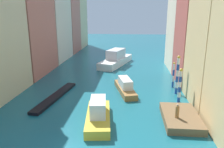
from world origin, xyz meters
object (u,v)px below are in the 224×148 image
(mooring_pole_1, at_px, (177,75))
(vaporetto_white, at_px, (116,59))
(waterfront_dock, at_px, (181,117))
(gondola_black, at_px, (56,96))
(person_on_dock, at_px, (177,111))
(mooring_pole_0, at_px, (180,85))
(mooring_pole_2, at_px, (173,75))
(motorboat_1, at_px, (98,114))
(motorboat_0, at_px, (125,87))

(mooring_pole_1, relative_size, vaporetto_white, 0.43)
(waterfront_dock, bearing_deg, vaporetto_white, 108.73)
(gondola_black, bearing_deg, waterfront_dock, -18.87)
(person_on_dock, height_order, mooring_pole_1, mooring_pole_1)
(mooring_pole_0, xyz_separation_m, gondola_black, (-15.61, 0.05, -2.02))
(gondola_black, bearing_deg, mooring_pole_2, 19.70)
(waterfront_dock, xyz_separation_m, vaporetto_white, (-8.37, 24.68, 0.83))
(mooring_pole_0, height_order, motorboat_1, mooring_pole_0)
(person_on_dock, relative_size, mooring_pole_2, 0.37)
(mooring_pole_1, bearing_deg, waterfront_dock, -97.42)
(waterfront_dock, height_order, gondola_black, waterfront_dock)
(waterfront_dock, height_order, mooring_pole_1, mooring_pole_1)
(person_on_dock, bearing_deg, mooring_pole_1, 79.71)
(mooring_pole_0, xyz_separation_m, mooring_pole_1, (0.26, 3.07, 0.48))
(mooring_pole_0, bearing_deg, vaporetto_white, 114.99)
(motorboat_1, bearing_deg, mooring_pole_0, 33.18)
(mooring_pole_0, relative_size, vaporetto_white, 0.35)
(person_on_dock, relative_size, motorboat_1, 0.20)
(vaporetto_white, bearing_deg, mooring_pole_0, -65.01)
(mooring_pole_1, relative_size, motorboat_0, 0.72)
(mooring_pole_1, distance_m, gondola_black, 16.35)
(person_on_dock, relative_size, motorboat_0, 0.20)
(mooring_pole_2, xyz_separation_m, gondola_black, (-15.87, -5.68, -1.77))
(waterfront_dock, bearing_deg, motorboat_1, -173.53)
(motorboat_0, xyz_separation_m, motorboat_1, (-2.41, -9.05, 0.10))
(motorboat_1, bearing_deg, mooring_pole_2, 51.29)
(motorboat_0, bearing_deg, person_on_dock, -58.90)
(waterfront_dock, bearing_deg, gondola_black, 161.13)
(gondola_black, bearing_deg, vaporetto_white, 71.80)
(mooring_pole_0, relative_size, motorboat_0, 0.59)
(mooring_pole_0, distance_m, gondola_black, 15.74)
(mooring_pole_1, bearing_deg, mooring_pole_2, 90.12)
(person_on_dock, height_order, motorboat_0, person_on_dock)
(person_on_dock, xyz_separation_m, vaporetto_white, (-7.81, 25.45, -0.19))
(mooring_pole_2, bearing_deg, mooring_pole_0, -92.51)
(motorboat_1, bearing_deg, vaporetto_white, 90.10)
(vaporetto_white, bearing_deg, mooring_pole_1, -60.42)
(waterfront_dock, xyz_separation_m, mooring_pole_1, (1.05, 8.08, 2.32))
(person_on_dock, xyz_separation_m, gondola_black, (-14.26, 5.84, -1.22))
(mooring_pole_0, height_order, gondola_black, mooring_pole_0)
(mooring_pole_2, relative_size, motorboat_1, 0.53)
(mooring_pole_1, height_order, vaporetto_white, mooring_pole_1)
(person_on_dock, bearing_deg, mooring_pole_0, 76.86)
(mooring_pole_0, xyz_separation_m, mooring_pole_2, (0.25, 5.73, -0.26))
(mooring_pole_2, xyz_separation_m, motorboat_0, (-6.96, -2.64, -1.19))
(mooring_pole_1, bearing_deg, gondola_black, -169.23)
(gondola_black, bearing_deg, motorboat_1, -42.78)
(motorboat_0, relative_size, motorboat_1, 1.01)
(mooring_pole_0, relative_size, mooring_pole_2, 1.13)
(gondola_black, height_order, motorboat_1, motorboat_1)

